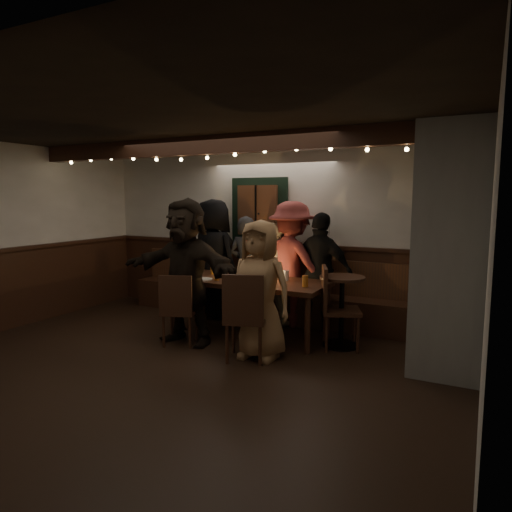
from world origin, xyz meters
The scene contains 13 objects.
room centered at (1.07, 1.42, 1.07)m, with size 6.02×5.01×2.62m.
dining_table centered at (0.17, 1.40, 0.69)m, with size 2.11×0.90×0.91m.
chair_near_left centered at (-0.39, 0.57, 0.51)m, with size 0.53×0.53×0.91m.
chair_near_right centered at (0.61, 0.45, 0.57)m, with size 0.58×0.58×1.02m.
chair_end centered at (1.35, 1.37, 0.57)m, with size 0.60×0.60×1.01m.
high_top centered at (1.42, 1.48, 0.56)m, with size 0.56×0.56×0.89m.
person_a centered at (-0.78, 2.02, 0.91)m, with size 0.89×0.58×1.82m, color black.
person_b centered at (-0.28, 2.16, 0.78)m, with size 0.57×0.37×1.57m, color black.
person_c centered at (0.20, 2.08, 0.74)m, with size 0.72×0.56×1.48m, color beige.
person_d centered at (0.50, 2.09, 0.90)m, with size 1.16×0.67×1.79m, color maroon.
person_e centered at (0.95, 2.05, 0.82)m, with size 0.96×0.40×1.65m, color black.
person_f centered at (-0.39, 0.75, 0.92)m, with size 1.71×0.54×1.85m, color black.
person_g centered at (0.69, 0.67, 0.80)m, with size 0.78×0.51×1.60m, color #A77B51.
Camera 1 is at (2.98, -3.91, 1.85)m, focal length 32.00 mm.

